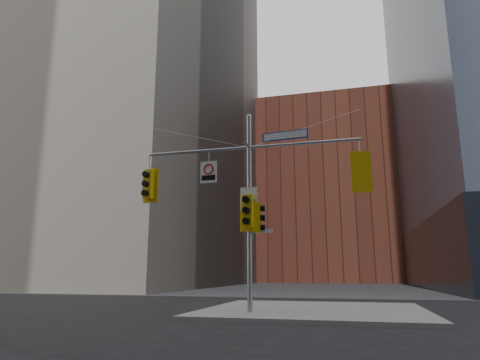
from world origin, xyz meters
The scene contains 13 objects.
ground centered at (0.00, 0.00, 0.00)m, with size 160.00×160.00×0.00m, color black.
sidewalk_corner centered at (2.00, 4.00, 0.07)m, with size 8.00×8.00×0.15m, color gray.
brick_midrise centered at (0.00, 58.00, 14.00)m, with size 26.00×20.00×28.00m, color brown.
signal_assembly centered at (0.00, 1.99, 4.42)m, with size 8.00×0.80×7.30m.
traffic_light_west_arm centered at (-4.03, 2.01, 4.80)m, with size 0.65×0.55×1.36m.
traffic_light_east_arm centered at (3.92, 1.99, 4.80)m, with size 0.68×0.55×1.42m.
traffic_light_pole_side centered at (0.32, 2.01, 3.36)m, with size 0.42×0.36×1.03m.
traffic_light_pole_front centered at (0.00, 1.73, 3.58)m, with size 0.67×0.53×1.40m.
street_sign_blade centered at (1.35, 2.00, 6.35)m, with size 1.70×0.21×0.33m.
regulatory_sign_arm centered at (-1.56, 1.97, 5.18)m, with size 0.66×0.10×0.83m.
regulatory_sign_pole centered at (0.00, 1.88, 4.05)m, with size 0.62×0.05×0.81m.
street_blade_ew centered at (0.45, 2.00, 2.90)m, with size 0.77×0.11×0.15m.
street_blade_ns centered at (0.00, 2.45, 2.75)m, with size 0.12×0.69×0.14m.
Camera 1 is at (3.53, -12.79, 1.47)m, focal length 32.00 mm.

